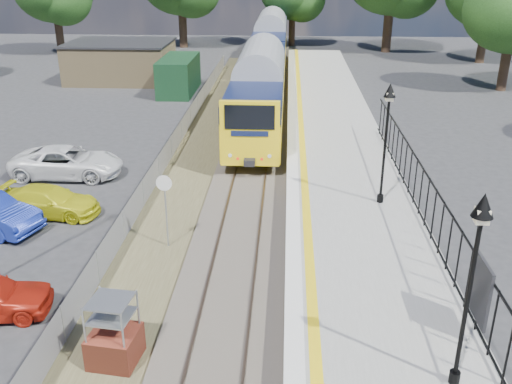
# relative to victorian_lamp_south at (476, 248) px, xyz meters

# --- Properties ---
(ground) EXTENTS (120.00, 120.00, 0.00)m
(ground) POSITION_rel_victorian_lamp_south_xyz_m (-5.50, 4.00, -4.30)
(ground) COLOR #2D2D30
(ground) RESTS_ON ground
(track_bed) EXTENTS (5.90, 80.00, 0.29)m
(track_bed) POSITION_rel_victorian_lamp_south_xyz_m (-5.97, 13.67, -4.21)
(track_bed) COLOR #473F38
(track_bed) RESTS_ON ground
(platform) EXTENTS (5.00, 70.00, 0.90)m
(platform) POSITION_rel_victorian_lamp_south_xyz_m (-1.30, 12.00, -3.85)
(platform) COLOR gray
(platform) RESTS_ON ground
(platform_edge) EXTENTS (0.90, 70.00, 0.01)m
(platform_edge) POSITION_rel_victorian_lamp_south_xyz_m (-3.36, 12.00, -3.39)
(platform_edge) COLOR silver
(platform_edge) RESTS_ON platform
(victorian_lamp_south) EXTENTS (0.44, 0.44, 4.60)m
(victorian_lamp_south) POSITION_rel_victorian_lamp_south_xyz_m (0.00, 0.00, 0.00)
(victorian_lamp_south) COLOR black
(victorian_lamp_south) RESTS_ON platform
(victorian_lamp_north) EXTENTS (0.44, 0.44, 4.60)m
(victorian_lamp_north) POSITION_rel_victorian_lamp_south_xyz_m (-0.20, 10.00, 0.00)
(victorian_lamp_north) COLOR black
(victorian_lamp_north) RESTS_ON platform
(palisade_fence) EXTENTS (0.12, 26.00, 2.00)m
(palisade_fence) POSITION_rel_victorian_lamp_south_xyz_m (1.05, 6.24, -2.46)
(palisade_fence) COLOR black
(palisade_fence) RESTS_ON platform
(wire_fence) EXTENTS (0.06, 52.00, 1.20)m
(wire_fence) POSITION_rel_victorian_lamp_south_xyz_m (-9.70, 16.00, -3.70)
(wire_fence) COLOR #999EA3
(wire_fence) RESTS_ON ground
(outbuilding) EXTENTS (10.80, 10.10, 3.12)m
(outbuilding) POSITION_rel_victorian_lamp_south_xyz_m (-16.41, 35.21, -2.78)
(outbuilding) COLOR #9B8257
(outbuilding) RESTS_ON ground
(train) EXTENTS (2.82, 40.83, 3.51)m
(train) POSITION_rel_victorian_lamp_south_xyz_m (-5.50, 34.63, -1.96)
(train) COLOR yellow
(train) RESTS_ON ground
(brick_plinth) EXTENTS (1.32, 1.32, 1.90)m
(brick_plinth) POSITION_rel_victorian_lamp_south_xyz_m (-8.11, 1.35, -3.38)
(brick_plinth) COLOR brown
(brick_plinth) RESTS_ON ground
(speed_sign) EXTENTS (0.56, 0.11, 2.78)m
(speed_sign) POSITION_rel_victorian_lamp_south_xyz_m (-8.00, 7.54, -2.41)
(speed_sign) COLOR #999EA3
(speed_sign) RESTS_ON ground
(car_yellow) EXTENTS (4.20, 2.08, 1.17)m
(car_yellow) POSITION_rel_victorian_lamp_south_xyz_m (-13.27, 10.05, -3.71)
(car_yellow) COLOR yellow
(car_yellow) RESTS_ON ground
(car_white) EXTENTS (5.11, 2.39, 1.41)m
(car_white) POSITION_rel_victorian_lamp_south_xyz_m (-14.09, 14.28, -3.59)
(car_white) COLOR white
(car_white) RESTS_ON ground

